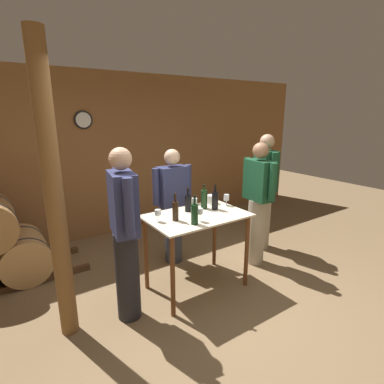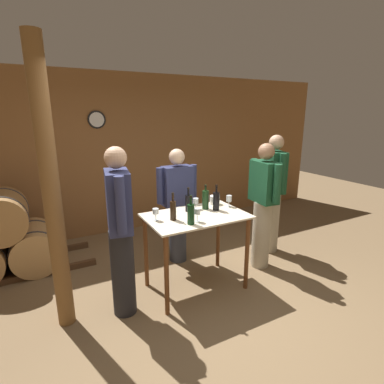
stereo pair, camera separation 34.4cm
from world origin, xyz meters
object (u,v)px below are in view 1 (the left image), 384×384
at_px(person_visitor_with_scarf, 264,190).
at_px(wine_glass_near_center, 200,212).
at_px(ice_bucket, 212,199).
at_px(wine_glass_near_left, 158,213).
at_px(wine_bottle_far_right, 215,200).
at_px(wine_bottle_left, 195,214).
at_px(person_host, 173,204).
at_px(wine_bottle_right, 204,199).
at_px(wine_glass_far_side, 226,198).
at_px(wooden_post, 54,198).
at_px(wine_glass_near_right, 194,201).
at_px(wine_bottle_far_left, 175,210).
at_px(person_visitor_bearded, 258,202).
at_px(wine_bottle_center, 188,203).
at_px(person_visitor_near_door, 125,233).

bearing_deg(person_visitor_with_scarf, wine_glass_near_center, -161.25).
distance_m(ice_bucket, person_visitor_with_scarf, 1.07).
xyz_separation_m(wine_glass_near_left, person_visitor_with_scarf, (1.95, 0.29, -0.09)).
bearing_deg(wine_bottle_far_right, ice_bucket, 61.45).
relative_size(wine_bottle_left, wine_glass_near_center, 2.13).
height_order(wine_bottle_far_right, person_host, person_host).
distance_m(wine_glass_near_left, person_visitor_with_scarf, 1.97).
distance_m(wine_bottle_right, wine_glass_far_side, 0.31).
height_order(wine_bottle_left, wine_glass_near_left, wine_bottle_left).
height_order(wooden_post, wine_glass_near_right, wooden_post).
xyz_separation_m(wine_bottle_far_left, wine_glass_near_left, (-0.17, 0.07, -0.02)).
distance_m(wine_bottle_left, person_visitor_bearded, 1.26).
bearing_deg(wine_glass_near_left, wooden_post, 179.59).
bearing_deg(wine_bottle_left, wine_bottle_center, 65.98).
bearing_deg(wine_bottle_center, wine_bottle_left, -114.02).
relative_size(person_host, person_visitor_with_scarf, 0.91).
bearing_deg(wine_bottle_right, wine_bottle_far_right, -48.29).
relative_size(wine_bottle_center, person_visitor_bearded, 0.17).
height_order(wine_bottle_left, wine_bottle_far_right, wine_bottle_left).
bearing_deg(wine_bottle_far_right, wooden_post, 179.46).
bearing_deg(person_host, person_visitor_near_door, -141.97).
distance_m(wine_bottle_left, wine_glass_near_center, 0.10).
bearing_deg(wine_bottle_center, ice_bucket, 12.45).
distance_m(wooden_post, person_visitor_with_scarf, 2.98).
distance_m(wine_glass_far_side, person_visitor_bearded, 0.54).
height_order(wine_bottle_center, person_visitor_with_scarf, person_visitor_with_scarf).
distance_m(wine_bottle_left, wine_glass_near_right, 0.52).
height_order(wine_bottle_far_right, wine_glass_far_side, wine_bottle_far_right).
bearing_deg(wooden_post, ice_bucket, 5.97).
xyz_separation_m(wine_bottle_center, ice_bucket, (0.43, 0.09, -0.05)).
height_order(wine_bottle_center, person_visitor_bearded, person_visitor_bearded).
xyz_separation_m(wine_bottle_far_left, wine_glass_far_side, (0.81, 0.10, -0.02)).
bearing_deg(wine_bottle_right, wine_glass_near_center, -131.94).
bearing_deg(person_visitor_bearded, person_host, 143.71).
relative_size(wine_glass_near_left, person_visitor_bearded, 0.08).
distance_m(wooden_post, wine_bottle_center, 1.49).
distance_m(wine_bottle_far_left, wine_glass_near_left, 0.19).
distance_m(wine_bottle_center, person_visitor_bearded, 1.06).
bearing_deg(wine_bottle_far_right, wine_glass_near_left, 179.29).
bearing_deg(person_visitor_bearded, wine_bottle_right, 172.80).
bearing_deg(wine_glass_near_right, wine_bottle_right, -28.93).
xyz_separation_m(wine_bottle_left, wine_glass_near_center, (0.10, 0.04, -0.01)).
height_order(wine_glass_far_side, person_visitor_with_scarf, person_visitor_with_scarf).
height_order(wine_bottle_left, person_visitor_bearded, person_visitor_bearded).
height_order(wine_glass_near_right, person_visitor_near_door, person_visitor_near_door).
xyz_separation_m(wine_glass_near_center, person_visitor_bearded, (1.12, 0.23, -0.14)).
relative_size(wine_bottle_left, wine_glass_near_left, 2.32).
distance_m(wine_bottle_far_left, wine_bottle_center, 0.34).
xyz_separation_m(wine_bottle_far_left, wine_glass_near_center, (0.21, -0.17, -0.01)).
xyz_separation_m(person_visitor_with_scarf, person_visitor_near_door, (-2.37, -0.40, 0.00)).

